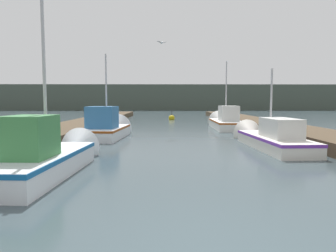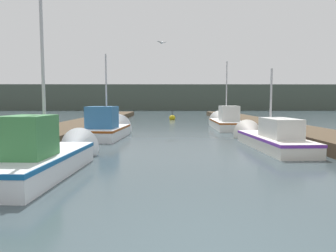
{
  "view_description": "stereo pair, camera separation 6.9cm",
  "coord_description": "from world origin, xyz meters",
  "px_view_note": "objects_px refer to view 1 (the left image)",
  "views": [
    {
      "loc": [
        -0.69,
        -3.29,
        1.84
      ],
      "look_at": [
        -0.5,
        12.27,
        0.55
      ],
      "focal_mm": 32.0,
      "sensor_mm": 36.0,
      "label": 1
    },
    {
      "loc": [
        -0.62,
        -3.29,
        1.84
      ],
      "look_at": [
        -0.5,
        12.27,
        0.55
      ],
      "focal_mm": 32.0,
      "sensor_mm": 36.0,
      "label": 2
    }
  ],
  "objects_px": {
    "mooring_piling_1": "(106,119)",
    "mooring_piling_0": "(109,119)",
    "channel_buoy": "(172,118)",
    "fishing_boat_2": "(108,128)",
    "seagull_lead": "(162,43)",
    "fishing_boat_0": "(50,155)",
    "fishing_boat_1": "(268,137)",
    "fishing_boat_3": "(225,121)",
    "mooring_piling_2": "(39,135)"
  },
  "relations": [
    {
      "from": "mooring_piling_1",
      "to": "channel_buoy",
      "type": "distance_m",
      "value": 9.91
    },
    {
      "from": "fishing_boat_0",
      "to": "fishing_boat_1",
      "type": "xyz_separation_m",
      "value": [
        7.21,
        4.35,
        -0.06
      ]
    },
    {
      "from": "mooring_piling_0",
      "to": "mooring_piling_2",
      "type": "bearing_deg",
      "value": -90.46
    },
    {
      "from": "fishing_boat_0",
      "to": "channel_buoy",
      "type": "height_order",
      "value": "fishing_boat_0"
    },
    {
      "from": "fishing_boat_3",
      "to": "mooring_piling_0",
      "type": "bearing_deg",
      "value": 168.0
    },
    {
      "from": "channel_buoy",
      "to": "mooring_piling_2",
      "type": "bearing_deg",
      "value": -104.27
    },
    {
      "from": "mooring_piling_0",
      "to": "mooring_piling_1",
      "type": "bearing_deg",
      "value": -88.19
    },
    {
      "from": "fishing_boat_3",
      "to": "fishing_boat_0",
      "type": "bearing_deg",
      "value": -117.92
    },
    {
      "from": "fishing_boat_3",
      "to": "fishing_boat_1",
      "type": "bearing_deg",
      "value": -88.34
    },
    {
      "from": "mooring_piling_1",
      "to": "seagull_lead",
      "type": "distance_m",
      "value": 7.22
    },
    {
      "from": "fishing_boat_1",
      "to": "mooring_piling_2",
      "type": "bearing_deg",
      "value": -168.98
    },
    {
      "from": "mooring_piling_1",
      "to": "mooring_piling_0",
      "type": "bearing_deg",
      "value": 91.81
    },
    {
      "from": "channel_buoy",
      "to": "fishing_boat_1",
      "type": "bearing_deg",
      "value": -78.74
    },
    {
      "from": "fishing_boat_0",
      "to": "channel_buoy",
      "type": "xyz_separation_m",
      "value": [
        3.71,
        21.91,
        -0.27
      ]
    },
    {
      "from": "fishing_boat_2",
      "to": "mooring_piling_1",
      "type": "bearing_deg",
      "value": 105.87
    },
    {
      "from": "fishing_boat_2",
      "to": "mooring_piling_0",
      "type": "relative_size",
      "value": 5.11
    },
    {
      "from": "fishing_boat_1",
      "to": "mooring_piling_0",
      "type": "distance_m",
      "value": 13.35
    },
    {
      "from": "fishing_boat_3",
      "to": "mooring_piling_0",
      "type": "height_order",
      "value": "fishing_boat_3"
    },
    {
      "from": "fishing_boat_0",
      "to": "fishing_boat_1",
      "type": "relative_size",
      "value": 0.86
    },
    {
      "from": "fishing_boat_1",
      "to": "fishing_boat_3",
      "type": "distance_m",
      "value": 8.43
    },
    {
      "from": "fishing_boat_2",
      "to": "mooring_piling_2",
      "type": "height_order",
      "value": "fishing_boat_2"
    },
    {
      "from": "fishing_boat_0",
      "to": "fishing_boat_3",
      "type": "relative_size",
      "value": 0.85
    },
    {
      "from": "fishing_boat_0",
      "to": "fishing_boat_3",
      "type": "xyz_separation_m",
      "value": [
        7.17,
        12.78,
        0.01
      ]
    },
    {
      "from": "fishing_boat_0",
      "to": "channel_buoy",
      "type": "distance_m",
      "value": 22.22
    },
    {
      "from": "channel_buoy",
      "to": "seagull_lead",
      "type": "distance_m",
      "value": 13.6
    },
    {
      "from": "channel_buoy",
      "to": "seagull_lead",
      "type": "xyz_separation_m",
      "value": [
        -0.87,
        -12.65,
        4.93
      ]
    },
    {
      "from": "mooring_piling_1",
      "to": "seagull_lead",
      "type": "xyz_separation_m",
      "value": [
        3.94,
        -4.0,
        4.54
      ]
    },
    {
      "from": "mooring_piling_0",
      "to": "fishing_boat_2",
      "type": "bearing_deg",
      "value": -80.29
    },
    {
      "from": "fishing_boat_2",
      "to": "seagull_lead",
      "type": "height_order",
      "value": "seagull_lead"
    },
    {
      "from": "fishing_boat_3",
      "to": "mooring_piling_1",
      "type": "relative_size",
      "value": 5.35
    },
    {
      "from": "fishing_boat_1",
      "to": "fishing_boat_2",
      "type": "bearing_deg",
      "value": 153.82
    },
    {
      "from": "fishing_boat_0",
      "to": "channel_buoy",
      "type": "relative_size",
      "value": 4.53
    },
    {
      "from": "fishing_boat_1",
      "to": "seagull_lead",
      "type": "distance_m",
      "value": 8.09
    },
    {
      "from": "fishing_boat_3",
      "to": "fishing_boat_2",
      "type": "bearing_deg",
      "value": -142.22
    },
    {
      "from": "mooring_piling_2",
      "to": "fishing_boat_3",
      "type": "bearing_deg",
      "value": 50.98
    },
    {
      "from": "channel_buoy",
      "to": "fishing_boat_3",
      "type": "bearing_deg",
      "value": -69.28
    },
    {
      "from": "fishing_boat_2",
      "to": "fishing_boat_3",
      "type": "relative_size",
      "value": 0.82
    },
    {
      "from": "seagull_lead",
      "to": "channel_buoy",
      "type": "bearing_deg",
      "value": 54.47
    },
    {
      "from": "fishing_boat_0",
      "to": "fishing_boat_2",
      "type": "bearing_deg",
      "value": 92.4
    },
    {
      "from": "fishing_boat_1",
      "to": "mooring_piling_1",
      "type": "distance_m",
      "value": 12.18
    },
    {
      "from": "mooring_piling_0",
      "to": "channel_buoy",
      "type": "xyz_separation_m",
      "value": [
        4.87,
        7.15,
        -0.31
      ]
    },
    {
      "from": "channel_buoy",
      "to": "mooring_piling_1",
      "type": "bearing_deg",
      "value": -119.11
    },
    {
      "from": "fishing_boat_2",
      "to": "mooring_piling_0",
      "type": "distance_m",
      "value": 7.31
    },
    {
      "from": "fishing_boat_1",
      "to": "fishing_boat_2",
      "type": "distance_m",
      "value": 7.81
    },
    {
      "from": "fishing_boat_1",
      "to": "fishing_boat_2",
      "type": "height_order",
      "value": "fishing_boat_2"
    },
    {
      "from": "fishing_boat_1",
      "to": "fishing_boat_3",
      "type": "xyz_separation_m",
      "value": [
        -0.04,
        8.43,
        0.06
      ]
    },
    {
      "from": "fishing_boat_1",
      "to": "mooring_piling_0",
      "type": "xyz_separation_m",
      "value": [
        -8.36,
        10.4,
        0.1
      ]
    },
    {
      "from": "fishing_boat_2",
      "to": "fishing_boat_3",
      "type": "bearing_deg",
      "value": 40.55
    },
    {
      "from": "fishing_boat_1",
      "to": "channel_buoy",
      "type": "height_order",
      "value": "fishing_boat_1"
    },
    {
      "from": "mooring_piling_2",
      "to": "channel_buoy",
      "type": "bearing_deg",
      "value": 75.73
    }
  ]
}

